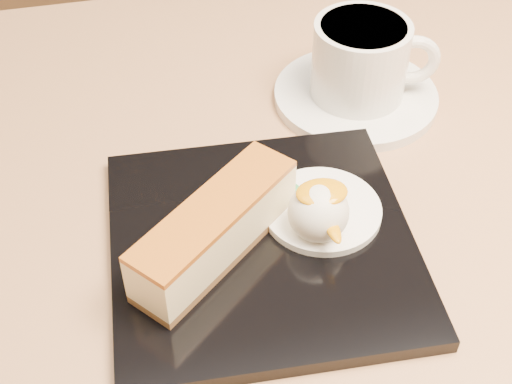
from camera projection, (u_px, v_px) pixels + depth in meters
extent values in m
cube|color=brown|center=(288.00, 261.00, 0.55)|extent=(0.80, 0.80, 0.04)
cube|color=black|center=(262.00, 243.00, 0.53)|extent=(0.23, 0.23, 0.01)
cube|color=brown|center=(216.00, 248.00, 0.51)|extent=(0.13, 0.12, 0.01)
cube|color=#FFE4A6|center=(215.00, 228.00, 0.50)|extent=(0.13, 0.12, 0.04)
cube|color=#8E410F|center=(214.00, 208.00, 0.48)|extent=(0.13, 0.12, 0.00)
cylinder|color=white|center=(322.00, 210.00, 0.54)|extent=(0.09, 0.09, 0.01)
sphere|color=white|center=(318.00, 212.00, 0.51)|extent=(0.04, 0.04, 0.04)
ellipsoid|color=orange|center=(322.00, 192.00, 0.50)|extent=(0.04, 0.03, 0.01)
ellipsoid|color=green|center=(277.00, 194.00, 0.54)|extent=(0.02, 0.02, 0.00)
ellipsoid|color=green|center=(289.00, 186.00, 0.55)|extent=(0.02, 0.02, 0.00)
ellipsoid|color=green|center=(263.00, 188.00, 0.55)|extent=(0.01, 0.02, 0.00)
cylinder|color=white|center=(355.00, 96.00, 0.66)|extent=(0.15, 0.15, 0.01)
cylinder|color=white|center=(360.00, 60.00, 0.63)|extent=(0.09, 0.09, 0.07)
cylinder|color=black|center=(364.00, 28.00, 0.61)|extent=(0.07, 0.07, 0.00)
torus|color=white|center=(413.00, 60.00, 0.63)|extent=(0.05, 0.02, 0.05)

